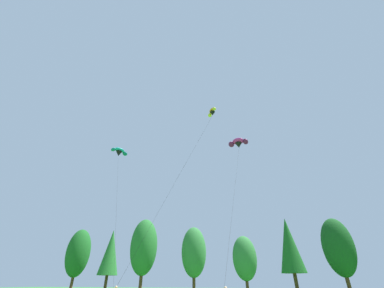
# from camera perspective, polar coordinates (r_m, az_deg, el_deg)

# --- Properties ---
(treeline_tree_a) EXTENTS (5.47, 5.47, 13.58)m
(treeline_tree_a) POSITION_cam_1_polar(r_m,az_deg,el_deg) (69.74, -25.14, -22.09)
(treeline_tree_a) COLOR #472D19
(treeline_tree_a) RESTS_ON ground_plane
(treeline_tree_b) EXTENTS (4.45, 4.45, 12.94)m
(treeline_tree_b) POSITION_cam_1_polar(r_m,az_deg,el_deg) (64.18, -18.58, -22.88)
(treeline_tree_b) COLOR #472D19
(treeline_tree_b) RESTS_ON ground_plane
(treeline_tree_c) EXTENTS (5.67, 5.67, 14.34)m
(treeline_tree_c) POSITION_cam_1_polar(r_m,az_deg,el_deg) (57.48, -11.23, -22.52)
(treeline_tree_c) COLOR #472D19
(treeline_tree_c) RESTS_ON ground_plane
(treeline_tree_d) EXTENTS (5.25, 5.25, 12.77)m
(treeline_tree_d) POSITION_cam_1_polar(r_m,az_deg,el_deg) (57.07, 0.43, -23.94)
(treeline_tree_d) COLOR #472D19
(treeline_tree_d) RESTS_ON ground_plane
(treeline_tree_e) EXTENTS (4.48, 4.48, 9.91)m
(treeline_tree_e) POSITION_cam_1_polar(r_m,az_deg,el_deg) (51.66, 12.25, -24.66)
(treeline_tree_e) COLOR #472D19
(treeline_tree_e) RESTS_ON ground_plane
(treeline_tree_f) EXTENTS (4.51, 4.51, 13.25)m
(treeline_tree_f) POSITION_cam_1_polar(r_m,az_deg,el_deg) (53.79, 21.83, -21.04)
(treeline_tree_f) COLOR #472D19
(treeline_tree_f) RESTS_ON ground_plane
(treeline_tree_g) EXTENTS (5.07, 5.07, 12.10)m
(treeline_tree_g) POSITION_cam_1_polar(r_m,az_deg,el_deg) (52.07, 31.08, -19.94)
(treeline_tree_g) COLOR #472D19
(treeline_tree_g) RESTS_ON ground_plane
(parafoil_kite_high_teal) EXTENTS (15.34, 18.15, 25.06)m
(parafoil_kite_high_teal) POSITION_cam_1_polar(r_m,az_deg,el_deg) (52.23, -16.72, -1.77)
(parafoil_kite_high_teal) COLOR teal
(parafoil_kite_mid_magenta) EXTENTS (4.04, 21.91, 24.51)m
(parafoil_kite_mid_magenta) POSITION_cam_1_polar(r_m,az_deg,el_deg) (46.38, 10.82, 0.21)
(parafoil_kite_mid_magenta) COLOR #D12893
(parafoil_kite_far_orange) EXTENTS (8.69, 8.88, 23.61)m
(parafoil_kite_far_orange) POSITION_cam_1_polar(r_m,az_deg,el_deg) (36.92, 4.73, 7.40)
(parafoil_kite_far_orange) COLOR orange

